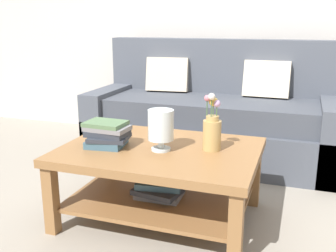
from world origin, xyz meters
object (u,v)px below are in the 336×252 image
at_px(coffee_table, 160,168).
at_px(flower_pitcher, 212,130).
at_px(glass_hurricane_vase, 161,126).
at_px(couch, 213,118).
at_px(book_stack_main, 107,134).

xyz_separation_m(coffee_table, flower_pitcher, (0.31, 0.07, 0.26)).
bearing_deg(glass_hurricane_vase, couch, 88.85).
bearing_deg(flower_pitcher, glass_hurricane_vase, -159.68).
height_order(glass_hurricane_vase, flower_pitcher, flower_pitcher).
distance_m(glass_hurricane_vase, flower_pitcher, 0.31).
bearing_deg(glass_hurricane_vase, coffee_table, 117.76).
distance_m(couch, book_stack_main, 1.42).
bearing_deg(book_stack_main, couch, 74.84).
height_order(coffee_table, book_stack_main, book_stack_main).
relative_size(coffee_table, book_stack_main, 4.24).
bearing_deg(couch, coffee_table, -92.13).
distance_m(couch, coffee_table, 1.29).
distance_m(couch, flower_pitcher, 1.27).
xyz_separation_m(coffee_table, book_stack_main, (-0.32, -0.07, 0.21)).
relative_size(couch, glass_hurricane_vase, 8.84).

